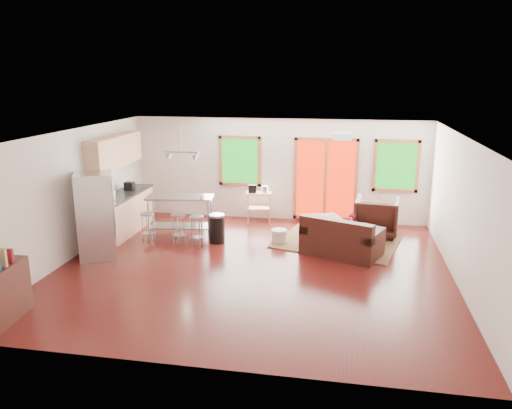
% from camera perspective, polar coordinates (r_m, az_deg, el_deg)
% --- Properties ---
extents(floor, '(7.50, 7.00, 0.02)m').
position_cam_1_polar(floor, '(9.83, -0.32, -7.28)').
color(floor, '#380C0A').
rests_on(floor, ground).
extents(ceiling, '(7.50, 7.00, 0.02)m').
position_cam_1_polar(ceiling, '(9.18, -0.34, 8.08)').
color(ceiling, white).
rests_on(ceiling, ground).
extents(back_wall, '(7.50, 0.02, 2.60)m').
position_cam_1_polar(back_wall, '(12.80, 2.59, 3.99)').
color(back_wall, silver).
rests_on(back_wall, ground).
extents(left_wall, '(0.02, 7.00, 2.60)m').
position_cam_1_polar(left_wall, '(10.75, -20.44, 1.03)').
color(left_wall, silver).
rests_on(left_wall, ground).
extents(right_wall, '(0.02, 7.00, 2.60)m').
position_cam_1_polar(right_wall, '(9.49, 22.59, -0.89)').
color(right_wall, silver).
rests_on(right_wall, ground).
extents(front_wall, '(7.50, 0.02, 2.60)m').
position_cam_1_polar(front_wall, '(6.17, -6.43, -7.89)').
color(front_wall, silver).
rests_on(front_wall, ground).
extents(window_left, '(1.10, 0.05, 1.30)m').
position_cam_1_polar(window_left, '(12.89, -1.86, 4.98)').
color(window_left, '#0F5211').
rests_on(window_left, back_wall).
extents(french_doors, '(1.60, 0.05, 2.10)m').
position_cam_1_polar(french_doors, '(12.69, 7.93, 2.85)').
color(french_doors, '#A91A06').
rests_on(french_doors, back_wall).
extents(window_right, '(1.10, 0.05, 1.30)m').
position_cam_1_polar(window_right, '(12.66, 15.72, 4.27)').
color(window_right, '#0F5211').
rests_on(window_right, back_wall).
extents(rug, '(2.97, 2.54, 0.03)m').
position_cam_1_polar(rug, '(11.37, 9.26, -4.26)').
color(rug, '#4A6139').
rests_on(rug, floor).
extents(loveseat, '(1.78, 1.41, 0.83)m').
position_cam_1_polar(loveseat, '(10.53, 9.70, -4.02)').
color(loveseat, black).
rests_on(loveseat, floor).
extents(coffee_table, '(1.12, 0.76, 0.42)m').
position_cam_1_polar(coffee_table, '(11.29, 9.84, -2.57)').
color(coffee_table, '#381711').
rests_on(coffee_table, floor).
extents(armchair, '(1.06, 1.01, 0.99)m').
position_cam_1_polar(armchair, '(11.95, 13.62, -1.14)').
color(armchair, black).
rests_on(armchair, floor).
extents(ottoman, '(0.86, 0.86, 0.44)m').
position_cam_1_polar(ottoman, '(11.82, 7.95, -2.43)').
color(ottoman, black).
rests_on(ottoman, floor).
extents(pouf, '(0.38, 0.38, 0.31)m').
position_cam_1_polar(pouf, '(11.18, 2.66, -3.64)').
color(pouf, beige).
rests_on(pouf, floor).
extents(vase, '(0.21, 0.22, 0.33)m').
position_cam_1_polar(vase, '(11.13, 10.84, -2.01)').
color(vase, silver).
rests_on(vase, coffee_table).
extents(book, '(0.22, 0.10, 0.30)m').
position_cam_1_polar(book, '(11.11, 12.81, -2.00)').
color(book, maroon).
rests_on(book, coffee_table).
extents(cabinets, '(0.64, 2.24, 2.30)m').
position_cam_1_polar(cabinets, '(12.16, -15.15, 1.14)').
color(cabinets, tan).
rests_on(cabinets, floor).
extents(refrigerator, '(0.93, 0.92, 1.77)m').
position_cam_1_polar(refrigerator, '(10.62, -17.80, -1.23)').
color(refrigerator, '#B7BABC').
rests_on(refrigerator, floor).
extents(island, '(1.58, 0.81, 0.96)m').
position_cam_1_polar(island, '(11.62, -8.66, -0.51)').
color(island, '#B7BABC').
rests_on(island, floor).
extents(cup, '(0.12, 0.09, 0.11)m').
position_cam_1_polar(cup, '(11.22, -6.23, 0.87)').
color(cup, white).
rests_on(cup, island).
extents(bar_stool_a, '(0.38, 0.38, 0.67)m').
position_cam_1_polar(bar_stool_a, '(11.41, -12.29, -1.79)').
color(bar_stool_a, '#B7BABC').
rests_on(bar_stool_a, floor).
extents(bar_stool_b, '(0.38, 0.38, 0.69)m').
position_cam_1_polar(bar_stool_b, '(11.14, -8.85, -1.95)').
color(bar_stool_b, '#B7BABC').
rests_on(bar_stool_b, floor).
extents(bar_stool_c, '(0.32, 0.32, 0.68)m').
position_cam_1_polar(bar_stool_c, '(10.94, -6.79, -2.23)').
color(bar_stool_c, '#B7BABC').
rests_on(bar_stool_c, floor).
extents(trash_can, '(0.43, 0.43, 0.65)m').
position_cam_1_polar(trash_can, '(11.19, -4.47, -2.72)').
color(trash_can, black).
rests_on(trash_can, floor).
extents(kitchen_cart, '(0.70, 0.52, 0.97)m').
position_cam_1_polar(kitchen_cart, '(12.65, 0.23, 0.91)').
color(kitchen_cart, tan).
rests_on(kitchen_cart, floor).
extents(bookshelf, '(0.46, 1.02, 1.17)m').
position_cam_1_polar(bookshelf, '(8.57, -27.09, -8.97)').
color(bookshelf, '#381711').
rests_on(bookshelf, floor).
extents(ceiling_flush, '(0.35, 0.35, 0.12)m').
position_cam_1_polar(ceiling_flush, '(9.63, 9.83, 7.70)').
color(ceiling_flush, white).
rests_on(ceiling_flush, ceiling).
extents(pendant_light, '(0.80, 0.18, 0.79)m').
position_cam_1_polar(pendant_light, '(11.20, -8.53, 5.42)').
color(pendant_light, gray).
rests_on(pendant_light, ceiling).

